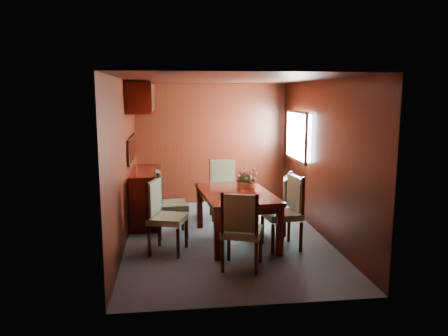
{
  "coord_description": "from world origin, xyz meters",
  "views": [
    {
      "loc": [
        -0.82,
        -6.44,
        2.18
      ],
      "look_at": [
        0.0,
        0.2,
        1.05
      ],
      "focal_mm": 35.0,
      "sensor_mm": 36.0,
      "label": 1
    }
  ],
  "objects": [
    {
      "name": "flower_centerpiece",
      "position": [
        0.35,
        0.16,
        0.89
      ],
      "size": [
        0.3,
        0.3,
        0.3
      ],
      "color": "#CD603E",
      "rests_on": "dining_table"
    },
    {
      "name": "ground",
      "position": [
        0.0,
        0.0,
        0.0
      ],
      "size": [
        4.5,
        4.5,
        0.0
      ],
      "primitive_type": "plane",
      "color": "#404E57",
      "rests_on": "ground"
    },
    {
      "name": "room_shell",
      "position": [
        -0.1,
        0.33,
        1.63
      ],
      "size": [
        3.06,
        4.52,
        2.41
      ],
      "color": "black",
      "rests_on": "ground"
    },
    {
      "name": "chair_right_far",
      "position": [
        0.86,
        0.11,
        0.5
      ],
      "size": [
        0.5,
        0.51,
        0.9
      ],
      "rotation": [
        0.0,
        0.0,
        1.33
      ],
      "color": "black",
      "rests_on": "ground"
    },
    {
      "name": "chair_foot",
      "position": [
        0.1,
        1.12,
        0.58
      ],
      "size": [
        0.5,
        0.48,
        1.05
      ],
      "rotation": [
        0.0,
        0.0,
        3.15
      ],
      "color": "black",
      "rests_on": "ground"
    },
    {
      "name": "dining_table",
      "position": [
        0.13,
        -0.17,
        0.64
      ],
      "size": [
        1.14,
        1.68,
        0.75
      ],
      "rotation": [
        0.0,
        0.0,
        0.09
      ],
      "color": "#3A0D07",
      "rests_on": "ground"
    },
    {
      "name": "chair_right_near",
      "position": [
        0.81,
        -0.57,
        0.59
      ],
      "size": [
        0.54,
        0.56,
        1.07
      ],
      "rotation": [
        0.0,
        0.0,
        1.69
      ],
      "color": "black",
      "rests_on": "ground"
    },
    {
      "name": "chair_left_near",
      "position": [
        -0.95,
        -0.52,
        0.57
      ],
      "size": [
        0.59,
        0.61,
        1.03
      ],
      "rotation": [
        0.0,
        0.0,
        -1.87
      ],
      "color": "black",
      "rests_on": "ground"
    },
    {
      "name": "chair_left_far",
      "position": [
        -0.9,
        0.17,
        0.58
      ],
      "size": [
        0.53,
        0.54,
        1.04
      ],
      "rotation": [
        0.0,
        0.0,
        -1.46
      ],
      "color": "black",
      "rests_on": "ground"
    },
    {
      "name": "chair_head",
      "position": [
        0.03,
        -1.3,
        0.56
      ],
      "size": [
        0.61,
        0.59,
        1.02
      ],
      "rotation": [
        0.0,
        0.0,
        -0.33
      ],
      "color": "black",
      "rests_on": "ground"
    },
    {
      "name": "sideboard",
      "position": [
        -1.25,
        1.0,
        0.45
      ],
      "size": [
        0.48,
        1.4,
        0.9
      ],
      "primitive_type": "cube",
      "color": "#3A0D07",
      "rests_on": "ground"
    }
  ]
}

